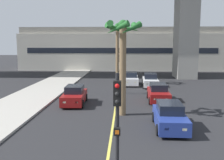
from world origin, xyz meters
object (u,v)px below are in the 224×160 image
at_px(car_queue_front, 158,93).
at_px(car_queue_second, 75,96).
at_px(car_queue_fourth, 131,79).
at_px(traffic_light_median_near, 117,121).
at_px(palm_tree_near_median, 123,45).
at_px(car_queue_third, 150,81).
at_px(palm_tree_mid_median, 117,37).
at_px(traffic_light_median_far, 120,67).
at_px(car_queue_fifth, 170,117).

distance_m(car_queue_front, car_queue_second, 7.33).
xyz_separation_m(car_queue_fourth, traffic_light_median_near, (-1.00, -23.68, 1.99)).
bearing_deg(car_queue_second, car_queue_front, 11.21).
distance_m(traffic_light_median_near, palm_tree_near_median, 10.49).
bearing_deg(car_queue_second, car_queue_third, 51.64).
bearing_deg(palm_tree_mid_median, traffic_light_median_far, -85.54).
relative_size(car_queue_second, traffic_light_median_far, 0.99).
bearing_deg(palm_tree_near_median, car_queue_fourth, 86.08).
xyz_separation_m(car_queue_front, palm_tree_near_median, (-3.11, -4.53, 4.24)).
relative_size(car_queue_second, car_queue_fourth, 1.01).
relative_size(car_queue_front, car_queue_third, 1.00).
bearing_deg(palm_tree_near_median, traffic_light_median_far, 92.47).
bearing_deg(car_queue_third, car_queue_second, -128.36).
height_order(traffic_light_median_near, palm_tree_near_median, palm_tree_near_median).
xyz_separation_m(car_queue_second, palm_tree_near_median, (4.07, -3.11, 4.24)).
distance_m(car_queue_third, palm_tree_mid_median, 6.69).
bearing_deg(palm_tree_mid_median, traffic_light_median_near, -88.24).
xyz_separation_m(car_queue_second, traffic_light_median_near, (4.00, -13.35, 1.99)).
xyz_separation_m(car_queue_front, traffic_light_median_near, (-3.19, -14.77, 1.99)).
relative_size(palm_tree_near_median, palm_tree_mid_median, 0.89).
relative_size(car_queue_second, palm_tree_mid_median, 0.55).
xyz_separation_m(car_queue_second, car_queue_fifth, (6.93, -5.88, 0.00)).
xyz_separation_m(traffic_light_median_far, palm_tree_near_median, (0.33, -7.63, 2.25)).
bearing_deg(car_queue_third, car_queue_front, -90.35).
xyz_separation_m(car_queue_fourth, traffic_light_median_far, (-1.25, -5.81, 1.99)).
height_order(traffic_light_median_near, traffic_light_median_far, same).
relative_size(car_queue_fifth, palm_tree_mid_median, 0.55).
relative_size(car_queue_third, palm_tree_near_median, 0.62).
distance_m(car_queue_second, palm_tree_near_median, 6.65).
bearing_deg(car_queue_fifth, palm_tree_mid_median, 102.44).
distance_m(traffic_light_median_near, traffic_light_median_far, 17.88).
relative_size(car_queue_third, palm_tree_mid_median, 0.55).
distance_m(car_queue_fourth, car_queue_fifth, 16.33).
relative_size(car_queue_front, palm_tree_near_median, 0.62).
relative_size(traffic_light_median_far, palm_tree_near_median, 0.63).
bearing_deg(car_queue_fifth, traffic_light_median_near, -111.47).
xyz_separation_m(car_queue_third, palm_tree_mid_median, (-3.97, 1.64, 5.13)).
relative_size(car_queue_fourth, car_queue_fifth, 1.00).
xyz_separation_m(car_queue_second, car_queue_fourth, (5.00, 10.33, 0.00)).
distance_m(car_queue_fourth, traffic_light_median_far, 6.26).
bearing_deg(traffic_light_median_near, traffic_light_median_far, 90.81).
relative_size(car_queue_fifth, palm_tree_near_median, 0.62).
height_order(car_queue_front, car_queue_fourth, same).
height_order(car_queue_third, car_queue_fifth, same).
relative_size(car_queue_front, palm_tree_mid_median, 0.55).
distance_m(car_queue_fourth, palm_tree_mid_median, 5.43).
relative_size(car_queue_third, traffic_light_median_far, 0.99).
height_order(car_queue_fifth, palm_tree_mid_median, palm_tree_mid_median).
bearing_deg(traffic_light_median_far, car_queue_second, -129.60).
bearing_deg(car_queue_front, car_queue_second, -168.79).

